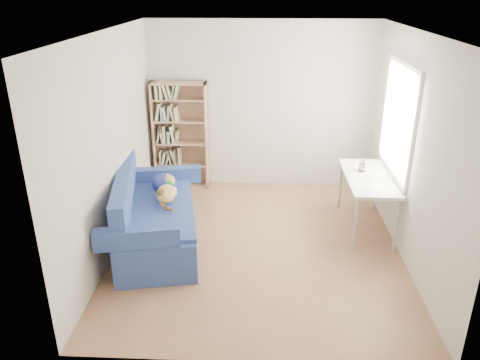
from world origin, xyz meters
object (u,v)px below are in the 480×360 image
at_px(pen_cup, 362,167).
at_px(sofa, 153,218).
at_px(bookshelf, 181,140).
at_px(desk, 368,181).

bearing_deg(pen_cup, sofa, -164.95).
xyz_separation_m(bookshelf, pen_cup, (2.62, -1.12, 0.03)).
bearing_deg(sofa, pen_cup, 3.97).
height_order(sofa, desk, sofa).
bearing_deg(bookshelf, sofa, -92.02).
bearing_deg(sofa, bookshelf, 76.90).
height_order(sofa, pen_cup, sofa).
xyz_separation_m(sofa, desk, (2.75, 0.54, 0.33)).
height_order(bookshelf, pen_cup, bookshelf).
bearing_deg(desk, sofa, -168.91).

